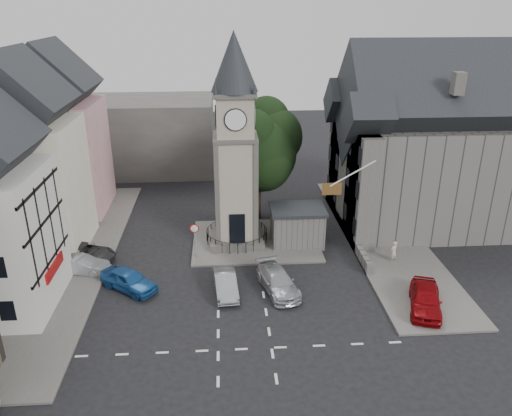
{
  "coord_description": "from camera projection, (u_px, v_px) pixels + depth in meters",
  "views": [
    {
      "loc": [
        -0.94,
        -28.26,
        18.04
      ],
      "look_at": [
        1.34,
        5.0,
        4.19
      ],
      "focal_mm": 35.0,
      "sensor_mm": 36.0,
      "label": 1
    }
  ],
  "objects": [
    {
      "name": "ground",
      "position": [
        241.0,
        296.0,
        33.02
      ],
      "size": [
        120.0,
        120.0,
        0.0
      ],
      "primitive_type": "plane",
      "color": "black",
      "rests_on": "ground"
    },
    {
      "name": "pavement_west",
      "position": [
        73.0,
        258.0,
        37.72
      ],
      "size": [
        6.0,
        30.0,
        0.14
      ],
      "primitive_type": "cube",
      "color": "#595651",
      "rests_on": "ground"
    },
    {
      "name": "pavement_east",
      "position": [
        382.0,
        237.0,
        41.12
      ],
      "size": [
        6.0,
        26.0,
        0.14
      ],
      "primitive_type": "cube",
      "color": "#595651",
      "rests_on": "ground"
    },
    {
      "name": "central_island",
      "position": [
        255.0,
        240.0,
        40.45
      ],
      "size": [
        10.0,
        8.0,
        0.16
      ],
      "primitive_type": "cube",
      "color": "#595651",
      "rests_on": "ground"
    },
    {
      "name": "road_markings",
      "position": [
        245.0,
        349.0,
        27.95
      ],
      "size": [
        20.0,
        8.0,
        0.01
      ],
      "primitive_type": "cube",
      "color": "silver",
      "rests_on": "ground"
    },
    {
      "name": "clock_tower",
      "position": [
        235.0,
        145.0,
        37.26
      ],
      "size": [
        4.86,
        4.86,
        16.25
      ],
      "color": "#4C4944",
      "rests_on": "ground"
    },
    {
      "name": "stone_shelter",
      "position": [
        297.0,
        225.0,
        39.64
      ],
      "size": [
        4.3,
        3.3,
        3.08
      ],
      "color": "#625E5A",
      "rests_on": "ground"
    },
    {
      "name": "town_tree",
      "position": [
        257.0,
        142.0,
        42.44
      ],
      "size": [
        7.2,
        7.2,
        10.8
      ],
      "color": "black",
      "rests_on": "ground"
    },
    {
      "name": "warning_sign_post",
      "position": [
        195.0,
        234.0,
        37.04
      ],
      "size": [
        0.7,
        0.19,
        2.85
      ],
      "color": "black",
      "rests_on": "ground"
    },
    {
      "name": "terrace_pink",
      "position": [
        58.0,
        141.0,
        44.25
      ],
      "size": [
        8.1,
        7.6,
        12.8
      ],
      "color": "#CD8D94",
      "rests_on": "ground"
    },
    {
      "name": "terrace_cream",
      "position": [
        26.0,
        169.0,
        36.88
      ],
      "size": [
        8.1,
        7.6,
        12.8
      ],
      "color": "beige",
      "rests_on": "ground"
    },
    {
      "name": "backdrop_west",
      "position": [
        125.0,
        135.0,
        56.52
      ],
      "size": [
        20.0,
        10.0,
        8.0
      ],
      "primitive_type": "cube",
      "color": "#4C4944",
      "rests_on": "ground"
    },
    {
      "name": "east_building",
      "position": [
        421.0,
        153.0,
        41.74
      ],
      "size": [
        14.4,
        11.4,
        12.6
      ],
      "color": "#625E5A",
      "rests_on": "ground"
    },
    {
      "name": "east_boundary_wall",
      "position": [
        343.0,
        224.0,
        42.64
      ],
      "size": [
        0.4,
        16.0,
        0.9
      ],
      "primitive_type": "cube",
      "color": "#625E5A",
      "rests_on": "ground"
    },
    {
      "name": "flagpole",
      "position": [
        353.0,
        174.0,
        34.52
      ],
      "size": [
        3.68,
        0.1,
        2.74
      ],
      "color": "white",
      "rests_on": "ground"
    },
    {
      "name": "car_west_blue",
      "position": [
        129.0,
        280.0,
        33.48
      ],
      "size": [
        4.43,
        3.93,
        1.45
      ],
      "primitive_type": "imported",
      "rotation": [
        0.0,
        0.0,
        0.92
      ],
      "color": "#1B5095",
      "rests_on": "ground"
    },
    {
      "name": "car_west_silver",
      "position": [
        81.0,
        265.0,
        35.52
      ],
      "size": [
        4.13,
        2.07,
        1.3
      ],
      "primitive_type": "imported",
      "rotation": [
        0.0,
        0.0,
        1.39
      ],
      "color": "#909397",
      "rests_on": "ground"
    },
    {
      "name": "car_west_grey",
      "position": [
        84.0,
        253.0,
        37.26
      ],
      "size": [
        5.2,
        3.69,
        1.32
      ],
      "primitive_type": "imported",
      "rotation": [
        0.0,
        0.0,
        1.22
      ],
      "color": "#303133",
      "rests_on": "ground"
    },
    {
      "name": "car_island_silver",
      "position": [
        226.0,
        284.0,
        33.16
      ],
      "size": [
        1.77,
        4.15,
        1.33
      ],
      "primitive_type": "imported",
      "rotation": [
        0.0,
        0.0,
        0.09
      ],
      "color": "#9A9DA2",
      "rests_on": "ground"
    },
    {
      "name": "car_island_east",
      "position": [
        278.0,
        281.0,
        33.37
      ],
      "size": [
        3.04,
        5.11,
        1.39
      ],
      "primitive_type": "imported",
      "rotation": [
        0.0,
        0.0,
        0.24
      ],
      "color": "#B1B3B9",
      "rests_on": "ground"
    },
    {
      "name": "car_east_red",
      "position": [
        425.0,
        299.0,
        31.25
      ],
      "size": [
        3.23,
        4.97,
        1.57
      ],
      "primitive_type": "imported",
      "rotation": [
        0.0,
        0.0,
        -0.32
      ],
      "color": "maroon",
      "rests_on": "ground"
    },
    {
      "name": "pedestrian",
      "position": [
        393.0,
        252.0,
        36.97
      ],
      "size": [
        0.74,
        0.68,
        1.71
      ],
      "primitive_type": "imported",
      "rotation": [
        0.0,
        0.0,
        3.73
      ],
      "color": "beige",
      "rests_on": "ground"
    }
  ]
}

